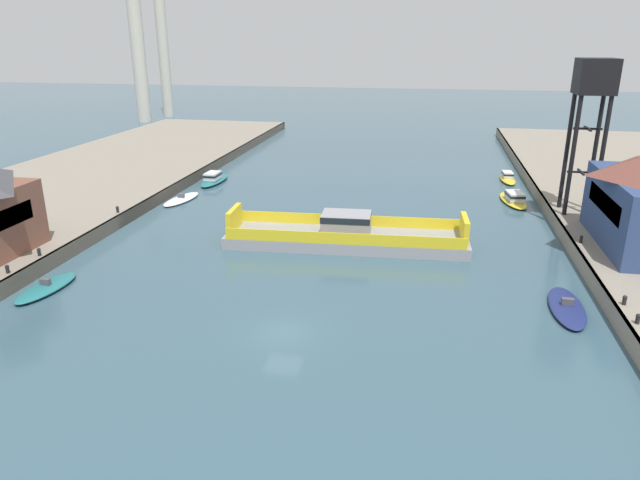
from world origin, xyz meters
TOP-DOWN VIEW (x-y plane):
  - ground_plane at (0.00, 0.00)m, footprint 400.00×400.00m
  - quay_left at (-36.31, 20.00)m, footprint 28.00×140.00m
  - chain_ferry at (1.71, 18.25)m, footprint 23.48×7.03m
  - moored_boat_near_left at (-19.97, 39.89)m, footprint 2.54×7.88m
  - moored_boat_near_right at (19.83, 7.32)m, footprint 2.69×7.49m
  - moored_boat_mid_left at (19.58, 37.05)m, footprint 3.64×8.19m
  - moored_boat_mid_right at (-20.25, 3.23)m, footprint 2.90×6.65m
  - moored_boat_far_left at (-20.64, 30.37)m, footprint 3.32×7.32m
  - moored_boat_far_right at (20.15, 48.56)m, footprint 2.22×6.34m
  - crane_tower at (24.91, 29.47)m, footprint 3.64×3.64m
  - bollard_left_mid at (-23.16, 2.86)m, footprint 0.32×0.32m
  - bollard_right_mid at (23.16, 3.02)m, footprint 0.32×0.32m
  - bollard_left_aft at (-23.16, 6.79)m, footprint 0.32×0.32m
  - bollard_right_aft at (23.16, 5.89)m, footprint 0.32×0.32m
  - bollard_left_far at (-23.16, 19.86)m, footprint 0.32×0.32m
  - bollard_right_far at (23.16, 18.93)m, footprint 0.32×0.32m
  - smokestack_distant_a at (-58.01, 94.82)m, footprint 3.42×3.42m
  - smokestack_distant_b at (-56.75, 105.30)m, footprint 2.81×2.81m

SIDE VIEW (x-z plane):
  - ground_plane at x=0.00m, z-range 0.00..0.00m
  - moored_boat_far_left at x=-20.64m, z-range -0.24..0.66m
  - moored_boat_near_right at x=19.83m, z-range -0.24..0.72m
  - moored_boat_mid_right at x=-20.25m, z-range -0.24..0.78m
  - moored_boat_far_right at x=20.15m, z-range -0.17..1.12m
  - moored_boat_mid_left at x=19.58m, z-range -0.19..1.26m
  - moored_boat_near_left at x=-19.97m, z-range -0.21..1.36m
  - quay_left at x=-36.31m, z-range 0.00..1.44m
  - chain_ferry at x=1.71m, z-range -0.64..2.66m
  - bollard_left_mid at x=-23.16m, z-range 1.48..2.19m
  - bollard_right_mid at x=23.16m, z-range 1.48..2.19m
  - bollard_left_aft at x=-23.16m, z-range 1.48..2.19m
  - bollard_right_aft at x=23.16m, z-range 1.48..2.19m
  - bollard_left_far at x=-23.16m, z-range 1.48..2.19m
  - bollard_right_far at x=23.16m, z-range 1.48..2.19m
  - crane_tower at x=24.91m, z-range 6.17..21.89m
  - smokestack_distant_a at x=-58.01m, z-range 1.01..31.61m
  - smokestack_distant_b at x=-56.75m, z-range 1.04..39.80m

